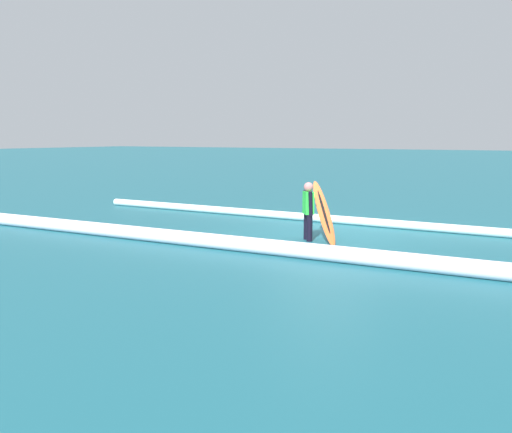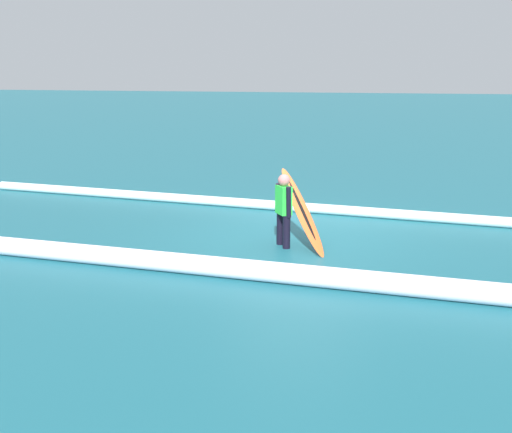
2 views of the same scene
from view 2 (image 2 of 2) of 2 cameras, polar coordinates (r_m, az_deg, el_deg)
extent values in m
plane|color=#1B5C6A|center=(11.73, 3.87, -1.71)|extent=(191.37, 191.37, 0.00)
cylinder|color=black|center=(10.92, 2.40, -1.17)|extent=(0.14, 0.14, 0.62)
cylinder|color=black|center=(10.67, 3.02, -1.52)|extent=(0.14, 0.14, 0.62)
cube|color=#2DD83F|center=(10.66, 2.74, 1.64)|extent=(0.37, 0.39, 0.52)
sphere|color=#C37270|center=(10.59, 2.76, 3.58)|extent=(0.22, 0.22, 0.22)
cylinder|color=black|center=(10.85, 2.27, 1.86)|extent=(0.09, 0.24, 0.58)
cylinder|color=black|center=(10.47, 3.23, 1.41)|extent=(0.09, 0.14, 0.58)
ellipsoid|color=#E55926|center=(10.87, 4.51, 0.62)|extent=(1.35, 1.61, 1.36)
ellipsoid|color=black|center=(10.87, 4.51, 0.64)|extent=(0.99, 1.22, 1.10)
cylinder|color=white|center=(13.73, 1.88, 1.09)|extent=(15.95, 0.63, 0.23)
cylinder|color=white|center=(9.25, -4.01, -4.92)|extent=(20.65, 0.57, 0.32)
camera|label=1|loc=(3.87, 139.80, -21.14)|focal=41.04mm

